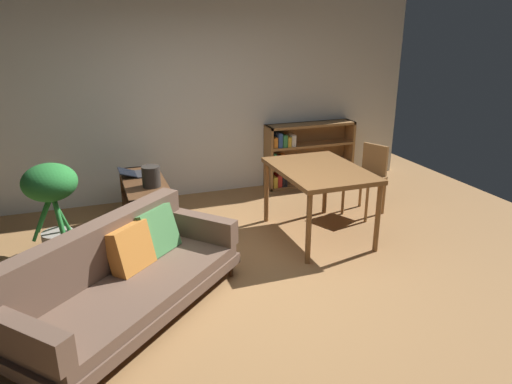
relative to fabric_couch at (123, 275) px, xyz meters
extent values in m
plane|color=#9E7042|center=(1.11, 0.06, -0.35)|extent=(8.16, 8.16, 0.00)
cube|color=silver|center=(1.11, 2.76, 1.00)|extent=(6.80, 0.10, 2.70)
cylinder|color=#56351E|center=(1.01, 0.29, -0.29)|extent=(0.04, 0.04, 0.12)
cylinder|color=#56351E|center=(0.52, 0.83, -0.29)|extent=(0.04, 0.04, 0.12)
cube|color=brown|center=(0.05, -0.09, -0.17)|extent=(2.13, 2.04, 0.10)
cube|color=brown|center=(0.05, -0.09, -0.07)|extent=(2.04, 1.96, 0.10)
cube|color=brown|center=(-0.18, 0.15, 0.20)|extent=(1.61, 1.49, 0.44)
cube|color=brown|center=(0.77, 0.56, 0.09)|extent=(0.65, 0.70, 0.24)
cube|color=brown|center=(-0.68, -0.75, 0.09)|extent=(0.65, 0.70, 0.24)
cube|color=orange|center=(0.09, 0.17, 0.15)|extent=(0.45, 0.44, 0.42)
cube|color=#4C894C|center=(0.35, 0.43, 0.16)|extent=(0.47, 0.46, 0.43)
cube|color=#56351E|center=(0.41, 2.21, -0.04)|extent=(0.46, 0.04, 0.62)
cube|color=#56351E|center=(0.41, 1.01, -0.04)|extent=(0.46, 0.04, 0.62)
cube|color=#56351E|center=(0.41, 1.61, -0.05)|extent=(0.46, 1.19, 0.04)
cube|color=#56351E|center=(0.41, 1.61, 0.25)|extent=(0.46, 1.23, 0.04)
cube|color=#56351E|center=(0.41, 1.61, -0.33)|extent=(0.46, 1.19, 0.04)
cube|color=#333338|center=(0.44, 1.88, 0.28)|extent=(0.22, 0.31, 0.02)
cube|color=black|center=(0.24, 1.87, 0.32)|extent=(0.20, 0.30, 0.07)
cylinder|color=#2D2823|center=(0.46, 1.40, 0.38)|extent=(0.20, 0.20, 0.23)
cylinder|color=slate|center=(0.46, 1.40, 0.43)|extent=(0.11, 0.11, 0.01)
cylinder|color=#9E9389|center=(-0.56, 1.44, -0.24)|extent=(0.33, 0.33, 0.21)
cylinder|color=#287A33|center=(-0.50, 1.44, 0.05)|extent=(0.16, 0.04, 0.39)
cylinder|color=#287A33|center=(-0.53, 1.53, 0.06)|extent=(0.10, 0.21, 0.41)
cylinder|color=#287A33|center=(-0.66, 1.48, 0.07)|extent=(0.24, 0.13, 0.44)
cylinder|color=#287A33|center=(-0.67, 1.36, 0.09)|extent=(0.25, 0.20, 0.48)
cylinder|color=#287A33|center=(-0.52, 1.33, 0.13)|extent=(0.13, 0.26, 0.56)
ellipsoid|color=#287A33|center=(-0.56, 1.44, 0.42)|extent=(0.55, 0.55, 0.39)
cylinder|color=brown|center=(1.82, 1.43, 0.03)|extent=(0.06, 0.06, 0.75)
cylinder|color=brown|center=(1.82, 0.27, 0.03)|extent=(0.06, 0.06, 0.75)
cylinder|color=brown|center=(2.62, 1.43, 0.03)|extent=(0.06, 0.06, 0.75)
cylinder|color=brown|center=(2.62, 0.27, 0.03)|extent=(0.06, 0.06, 0.75)
cube|color=brown|center=(2.22, 0.85, 0.43)|extent=(0.90, 1.26, 0.05)
cylinder|color=olive|center=(2.95, 0.99, -0.12)|extent=(0.04, 0.04, 0.45)
cylinder|color=olive|center=(2.81, 1.31, -0.12)|extent=(0.04, 0.04, 0.45)
cylinder|color=olive|center=(3.31, 1.15, -0.12)|extent=(0.04, 0.04, 0.45)
cylinder|color=olive|center=(3.16, 1.47, -0.12)|extent=(0.04, 0.04, 0.45)
cube|color=olive|center=(3.06, 1.23, 0.12)|extent=(0.54, 0.53, 0.04)
cube|color=olive|center=(3.24, 1.31, 0.34)|extent=(0.18, 0.33, 0.38)
cube|color=olive|center=(2.28, 2.55, 0.11)|extent=(0.04, 0.30, 0.93)
cube|color=olive|center=(3.60, 2.55, 0.11)|extent=(0.04, 0.30, 0.93)
cube|color=olive|center=(2.94, 2.55, 0.56)|extent=(1.35, 0.30, 0.04)
cube|color=olive|center=(2.94, 2.55, -0.33)|extent=(1.35, 0.30, 0.04)
cube|color=olive|center=(2.94, 2.69, 0.11)|extent=(1.32, 0.04, 0.93)
cube|color=olive|center=(2.94, 2.55, -0.03)|extent=(1.32, 0.29, 0.04)
cube|color=olive|center=(2.94, 2.55, 0.26)|extent=(1.32, 0.29, 0.04)
cube|color=gold|center=(2.35, 2.54, -0.23)|extent=(0.06, 0.22, 0.16)
cube|color=red|center=(2.42, 2.53, -0.23)|extent=(0.06, 0.20, 0.17)
cube|color=black|center=(2.48, 2.54, -0.22)|extent=(0.04, 0.23, 0.19)
cube|color=black|center=(2.52, 2.53, -0.24)|extent=(0.03, 0.21, 0.14)
cube|color=#337F47|center=(2.34, 2.54, 0.09)|extent=(0.03, 0.25, 0.21)
cube|color=#993884|center=(2.39, 2.54, 0.06)|extent=(0.05, 0.24, 0.14)
cube|color=#993884|center=(2.44, 2.53, 0.06)|extent=(0.05, 0.19, 0.15)
cube|color=orange|center=(2.51, 2.53, 0.07)|extent=(0.06, 0.22, 0.17)
cube|color=orange|center=(2.35, 2.53, 0.35)|extent=(0.06, 0.19, 0.14)
cube|color=#2D5199|center=(2.42, 2.53, 0.38)|extent=(0.06, 0.21, 0.20)
cube|color=#337F47|center=(2.49, 2.53, 0.37)|extent=(0.07, 0.21, 0.17)
cube|color=gold|center=(2.56, 2.54, 0.35)|extent=(0.05, 0.23, 0.14)
cube|color=silver|center=(2.63, 2.53, 0.36)|extent=(0.06, 0.21, 0.16)
camera|label=1|loc=(-0.15, -3.61, 1.96)|focal=33.36mm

